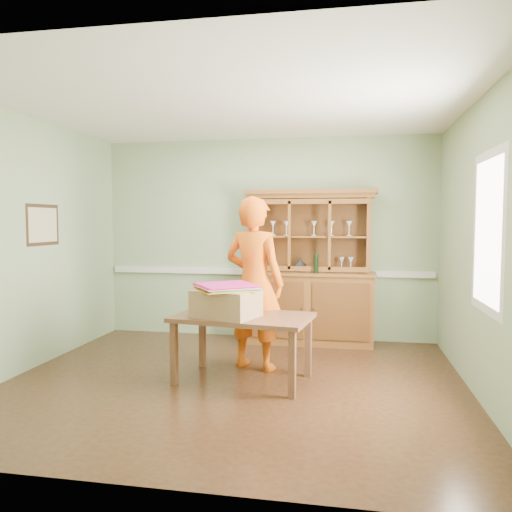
% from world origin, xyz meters
% --- Properties ---
extents(floor, '(4.50, 4.50, 0.00)m').
position_xyz_m(floor, '(0.00, 0.00, 0.00)').
color(floor, '#4D2D19').
rests_on(floor, ground).
extents(ceiling, '(4.50, 4.50, 0.00)m').
position_xyz_m(ceiling, '(0.00, 0.00, 2.70)').
color(ceiling, white).
rests_on(ceiling, wall_back).
extents(wall_back, '(4.50, 0.00, 4.50)m').
position_xyz_m(wall_back, '(0.00, 2.00, 1.35)').
color(wall_back, '#8DA77D').
rests_on(wall_back, floor).
extents(wall_left, '(0.00, 4.00, 4.00)m').
position_xyz_m(wall_left, '(-2.25, 0.00, 1.35)').
color(wall_left, '#8DA77D').
rests_on(wall_left, floor).
extents(wall_right, '(0.00, 4.00, 4.00)m').
position_xyz_m(wall_right, '(2.25, 0.00, 1.35)').
color(wall_right, '#8DA77D').
rests_on(wall_right, floor).
extents(wall_front, '(4.50, 0.00, 4.50)m').
position_xyz_m(wall_front, '(0.00, -2.00, 1.35)').
color(wall_front, '#8DA77D').
rests_on(wall_front, floor).
extents(chair_rail, '(4.41, 0.05, 0.08)m').
position_xyz_m(chair_rail, '(0.00, 1.98, 0.90)').
color(chair_rail, silver).
rests_on(chair_rail, wall_back).
extents(framed_map, '(0.03, 0.60, 0.46)m').
position_xyz_m(framed_map, '(-2.23, 0.30, 1.55)').
color(framed_map, '#342415').
rests_on(framed_map, wall_left).
extents(window_panel, '(0.03, 0.96, 1.36)m').
position_xyz_m(window_panel, '(2.23, -0.30, 1.50)').
color(window_panel, silver).
rests_on(window_panel, wall_right).
extents(china_hutch, '(1.70, 0.56, 1.99)m').
position_xyz_m(china_hutch, '(0.61, 1.77, 0.70)').
color(china_hutch, '#925827').
rests_on(china_hutch, floor).
extents(dining_table, '(1.42, 0.97, 0.66)m').
position_xyz_m(dining_table, '(0.08, 0.07, 0.58)').
color(dining_table, brown).
rests_on(dining_table, floor).
extents(cardboard_box, '(0.68, 0.61, 0.27)m').
position_xyz_m(cardboard_box, '(-0.06, -0.05, 0.80)').
color(cardboard_box, '#A17A53').
rests_on(cardboard_box, dining_table).
extents(kite_stack, '(0.70, 0.70, 0.05)m').
position_xyz_m(kite_stack, '(-0.04, -0.04, 0.96)').
color(kite_stack, orange).
rests_on(kite_stack, cardboard_box).
extents(person, '(0.78, 0.62, 1.85)m').
position_xyz_m(person, '(0.11, 0.52, 0.93)').
color(person, '#EA5F0E').
rests_on(person, floor).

